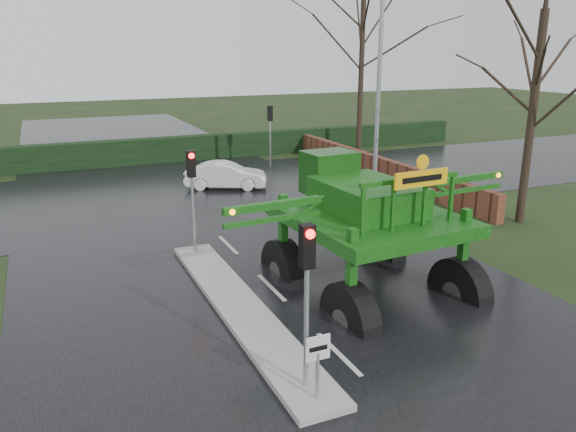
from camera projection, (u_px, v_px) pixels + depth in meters
name	position (u px, v px, depth m)	size (l,w,h in m)	color
ground	(338.00, 354.00, 12.64)	(140.00, 140.00, 0.00)	black
road_main	(212.00, 229.00, 21.40)	(14.00, 80.00, 0.02)	black
road_cross	(176.00, 194.00, 26.65)	(80.00, 12.00, 0.02)	black
median_island	(240.00, 307.00, 14.74)	(1.20, 10.00, 0.16)	gray
hedge_row	(144.00, 151.00, 33.45)	(44.00, 0.90, 1.50)	black
brick_wall	(366.00, 164.00, 30.56)	(0.40, 20.00, 1.20)	#592D1E
keep_left_sign	(318.00, 357.00, 10.52)	(0.50, 0.07, 1.35)	gray
traffic_signal_near	(307.00, 272.00, 10.51)	(0.26, 0.33, 3.52)	gray
traffic_signal_mid	(192.00, 180.00, 17.96)	(0.26, 0.33, 3.52)	gray
traffic_signal_far	(270.00, 122.00, 31.95)	(0.26, 0.33, 3.52)	gray
street_light_right	(374.00, 64.00, 24.62)	(3.85, 0.30, 10.00)	gray
tree_right_near	(535.00, 88.00, 20.87)	(5.60, 5.60, 9.64)	black
tree_right_far	(362.00, 51.00, 34.22)	(7.00, 7.00, 12.05)	black
crop_sprayer	(347.00, 227.00, 13.70)	(9.23, 6.01, 5.16)	black
white_sedan	(226.00, 188.00, 27.66)	(1.37, 3.93, 1.29)	silver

